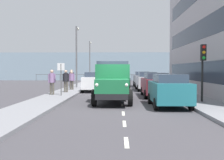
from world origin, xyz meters
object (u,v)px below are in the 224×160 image
car_white_oppositeside_0 (94,81)px  pedestrian_couple_b (71,78)px  lamp_post_far (90,57)px  car_silver_kerbside_2 (147,81)px  pedestrian_in_dark_coat (66,79)px  street_sign (61,73)px  pedestrian_near_railing (72,77)px  car_grey_kerbside_3 (142,79)px  pedestrian_by_lamp (72,79)px  traffic_light_near (203,60)px  lamp_post_promenade (77,51)px  pedestrian_with_bag (52,80)px  car_teal_kerbside_near (169,90)px  car_maroon_kerbside_1 (155,84)px  truck_vintage_green (113,83)px

car_white_oppositeside_0 → pedestrian_couple_b: (2.35, -2.08, 0.26)m
lamp_post_far → car_silver_kerbside_2: bearing=114.9°
pedestrian_in_dark_coat → street_sign: street_sign is taller
pedestrian_near_railing → car_grey_kerbside_3: bearing=-157.3°
pedestrian_by_lamp → car_grey_kerbside_3: bearing=-136.4°
lamp_post_far → car_grey_kerbside_3: bearing=126.2°
car_white_oppositeside_0 → pedestrian_near_railing: bearing=-54.8°
traffic_light_near → street_sign: traffic_light_near is taller
pedestrian_couple_b → lamp_post_promenade: bearing=-99.6°
car_silver_kerbside_2 → street_sign: street_sign is taller
car_silver_kerbside_2 → lamp_post_far: (6.88, -14.80, 2.86)m
pedestrian_in_dark_coat → lamp_post_far: size_ratio=0.29×
car_white_oppositeside_0 → pedestrian_by_lamp: size_ratio=2.42×
pedestrian_with_bag → pedestrian_couple_b: (-0.23, -6.63, -0.05)m
pedestrian_couple_b → lamp_post_promenade: (-0.28, -1.65, 2.71)m
car_teal_kerbside_near → car_maroon_kerbside_1: same height
car_white_oppositeside_0 → traffic_light_near: 11.15m
pedestrian_in_dark_coat → street_sign: bearing=94.2°
pedestrian_with_bag → pedestrian_near_railing: size_ratio=1.00×
car_maroon_kerbside_1 → pedestrian_near_railing: bearing=-47.8°
pedestrian_couple_b → lamp_post_promenade: lamp_post_promenade is taller
pedestrian_by_lamp → street_sign: size_ratio=0.73×
car_maroon_kerbside_1 → traffic_light_near: (-2.08, 4.09, 1.58)m
car_silver_kerbside_2 → traffic_light_near: 10.37m
pedestrian_with_bag → pedestrian_by_lamp: pedestrian_with_bag is taller
car_maroon_kerbside_1 → car_silver_kerbside_2: (0.00, -5.95, 0.00)m
car_white_oppositeside_0 → car_maroon_kerbside_1: bearing=137.0°
truck_vintage_green → pedestrian_near_railing: size_ratio=3.17×
lamp_post_far → street_sign: (-0.26, 21.40, -2.08)m
street_sign → car_white_oppositeside_0: bearing=-109.1°
lamp_post_promenade → car_maroon_kerbside_1: bearing=129.9°
truck_vintage_green → pedestrian_with_bag: truck_vintage_green is taller
car_maroon_kerbside_1 → pedestrian_in_dark_coat: pedestrian_in_dark_coat is taller
car_white_oppositeside_0 → pedestrian_with_bag: bearing=60.4°
pedestrian_near_railing → lamp_post_far: size_ratio=0.30×
truck_vintage_green → car_teal_kerbside_near: bearing=152.7°
car_silver_kerbside_2 → car_white_oppositeside_0: same height
car_teal_kerbside_near → traffic_light_near: (-2.08, -1.07, 1.58)m
pedestrian_couple_b → lamp_post_far: bearing=-91.2°
car_silver_kerbside_2 → truck_vintage_green: bearing=72.7°
car_silver_kerbside_2 → lamp_post_promenade: lamp_post_promenade is taller
car_grey_kerbside_3 → pedestrian_couple_b: 8.61m
car_white_oppositeside_0 → pedestrian_with_bag: (2.59, 4.54, 0.31)m
pedestrian_near_railing → traffic_light_near: 15.62m
car_maroon_kerbside_1 → traffic_light_near: 4.85m
pedestrian_in_dark_coat → pedestrian_near_railing: 6.19m
truck_vintage_green → traffic_light_near: (-5.05, 0.47, 1.29)m
pedestrian_in_dark_coat → lamp_post_promenade: bearing=-89.2°
traffic_light_near → car_white_oppositeside_0: bearing=-51.2°
car_silver_kerbside_2 → pedestrian_couple_b: 7.22m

